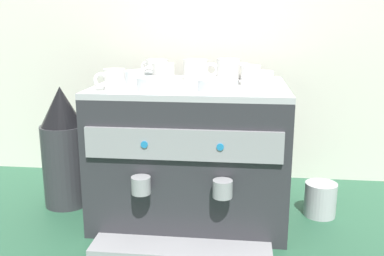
% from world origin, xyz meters
% --- Properties ---
extents(ground_plane, '(4.00, 4.00, 0.00)m').
position_xyz_m(ground_plane, '(0.00, 0.00, 0.00)').
color(ground_plane, '#28563D').
extents(tiled_backsplash_wall, '(2.80, 0.03, 0.98)m').
position_xyz_m(tiled_backsplash_wall, '(0.00, 0.40, 0.49)').
color(tiled_backsplash_wall, silver).
rests_on(tiled_backsplash_wall, ground_plane).
extents(espresso_machine, '(0.61, 0.58, 0.45)m').
position_xyz_m(espresso_machine, '(0.00, -0.00, 0.22)').
color(espresso_machine, '#2D2D33').
rests_on(espresso_machine, ground_plane).
extents(ceramic_cup_0, '(0.09, 0.08, 0.06)m').
position_xyz_m(ceramic_cup_0, '(-0.22, -0.14, 0.48)').
color(ceramic_cup_0, white).
rests_on(ceramic_cup_0, espresso_machine).
extents(ceramic_cup_1, '(0.11, 0.08, 0.07)m').
position_xyz_m(ceramic_cup_1, '(-0.15, 0.13, 0.48)').
color(ceramic_cup_1, white).
rests_on(ceramic_cup_1, espresso_machine).
extents(ceramic_cup_2, '(0.12, 0.08, 0.07)m').
position_xyz_m(ceramic_cup_2, '(0.01, 0.10, 0.48)').
color(ceramic_cup_2, white).
rests_on(ceramic_cup_2, espresso_machine).
extents(ceramic_cup_3, '(0.11, 0.07, 0.07)m').
position_xyz_m(ceramic_cup_3, '(-0.09, -0.05, 0.49)').
color(ceramic_cup_3, white).
rests_on(ceramic_cup_3, espresso_machine).
extents(ceramic_cup_4, '(0.12, 0.07, 0.08)m').
position_xyz_m(ceramic_cup_4, '(0.12, 0.02, 0.49)').
color(ceramic_cup_4, white).
rests_on(ceramic_cup_4, espresso_machine).
extents(ceramic_cup_5, '(0.06, 0.10, 0.06)m').
position_xyz_m(ceramic_cup_5, '(0.19, -0.01, 0.48)').
color(ceramic_cup_5, white).
rests_on(ceramic_cup_5, espresso_machine).
extents(ceramic_bowl_0, '(0.12, 0.12, 0.03)m').
position_xyz_m(ceramic_bowl_0, '(0.09, -0.12, 0.46)').
color(ceramic_bowl_0, silver).
rests_on(ceramic_bowl_0, espresso_machine).
extents(ceramic_bowl_1, '(0.09, 0.09, 0.04)m').
position_xyz_m(ceramic_bowl_1, '(0.22, 0.09, 0.47)').
color(ceramic_bowl_1, silver).
rests_on(ceramic_bowl_1, espresso_machine).
extents(ceramic_bowl_2, '(0.12, 0.12, 0.04)m').
position_xyz_m(ceramic_bowl_2, '(-0.17, 0.01, 0.47)').
color(ceramic_bowl_2, silver).
rests_on(ceramic_bowl_2, espresso_machine).
extents(ceramic_bowl_3, '(0.09, 0.09, 0.04)m').
position_xyz_m(ceramic_bowl_3, '(-0.10, -0.15, 0.47)').
color(ceramic_bowl_3, silver).
rests_on(ceramic_bowl_3, espresso_machine).
extents(coffee_grinder, '(0.16, 0.16, 0.43)m').
position_xyz_m(coffee_grinder, '(-0.46, 0.01, 0.21)').
color(coffee_grinder, '#333338').
rests_on(coffee_grinder, ground_plane).
extents(milk_pitcher, '(0.11, 0.11, 0.12)m').
position_xyz_m(milk_pitcher, '(0.44, 0.02, 0.06)').
color(milk_pitcher, '#B7B7BC').
rests_on(milk_pitcher, ground_plane).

